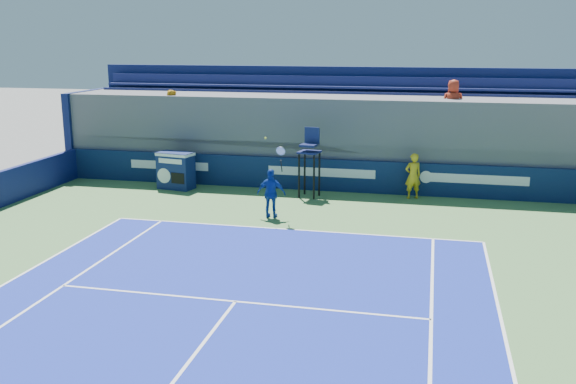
% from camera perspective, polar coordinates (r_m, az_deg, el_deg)
% --- Properties ---
extents(ball_person, '(0.70, 0.59, 1.62)m').
position_cam_1_polar(ball_person, '(22.95, 11.05, 1.41)').
color(ball_person, gold).
rests_on(ball_person, apron).
extents(back_hoarding, '(20.40, 0.21, 1.20)m').
position_cam_1_polar(back_hoarding, '(23.82, 2.99, 1.54)').
color(back_hoarding, '#0B1A41').
rests_on(back_hoarding, ground).
extents(match_clock, '(1.43, 0.95, 1.40)m').
position_cam_1_polar(match_clock, '(24.41, -9.94, 1.98)').
color(match_clock, '#0F1D4F').
rests_on(match_clock, ground).
extents(umpire_chair, '(0.81, 0.81, 2.48)m').
position_cam_1_polar(umpire_chair, '(22.67, 1.94, 3.33)').
color(umpire_chair, black).
rests_on(umpire_chair, ground).
extents(tennis_player, '(0.95, 0.41, 2.57)m').
position_cam_1_polar(tennis_player, '(20.10, -1.48, -0.11)').
color(tennis_player, '#123696').
rests_on(tennis_player, apron).
extents(stadium_seating, '(21.00, 4.05, 4.40)m').
position_cam_1_polar(stadium_seating, '(25.60, 3.80, 5.17)').
color(stadium_seating, '#54545A').
rests_on(stadium_seating, ground).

